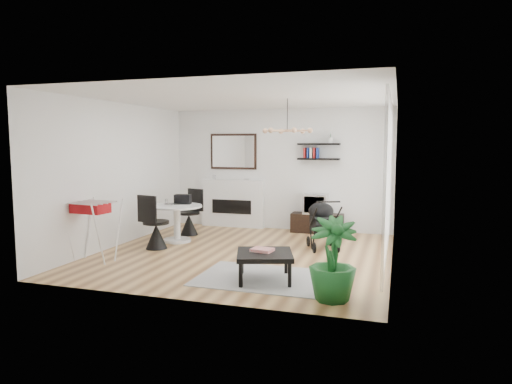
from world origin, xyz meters
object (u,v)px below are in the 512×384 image
(drying_rack, at_px, (94,230))
(stroller, at_px, (322,227))
(coffee_table, at_px, (265,256))
(potted_plant, at_px, (333,259))
(crt_tv, at_px, (316,204))
(tv_console, at_px, (317,223))
(fireplace, at_px, (233,198))
(dining_table, at_px, (177,218))

(drying_rack, xyz_separation_m, stroller, (3.43, 2.04, -0.12))
(coffee_table, xyz_separation_m, potted_plant, (1.02, -0.52, 0.15))
(crt_tv, bearing_deg, drying_rack, -130.92)
(potted_plant, bearing_deg, tv_console, 102.25)
(stroller, height_order, coffee_table, stroller)
(fireplace, relative_size, stroller, 2.27)
(drying_rack, distance_m, potted_plant, 4.07)
(dining_table, relative_size, coffee_table, 1.03)
(dining_table, height_order, stroller, stroller)
(coffee_table, bearing_deg, stroller, 78.67)
(drying_rack, bearing_deg, crt_tv, 54.24)
(tv_console, xyz_separation_m, coffee_table, (-0.10, -3.72, 0.15))
(dining_table, relative_size, stroller, 1.05)
(dining_table, bearing_deg, coffee_table, -39.67)
(tv_console, distance_m, dining_table, 3.04)
(fireplace, xyz_separation_m, stroller, (2.35, -1.61, -0.28))
(stroller, relative_size, potted_plant, 0.92)
(stroller, bearing_deg, fireplace, 123.78)
(tv_console, relative_size, drying_rack, 1.12)
(fireplace, xyz_separation_m, dining_table, (-0.48, -1.88, -0.21))
(tv_console, distance_m, drying_rack, 4.69)
(tv_console, bearing_deg, dining_table, -144.80)
(crt_tv, relative_size, coffee_table, 0.52)
(fireplace, distance_m, drying_rack, 3.80)
(fireplace, bearing_deg, potted_plant, -56.23)
(tv_console, distance_m, crt_tv, 0.43)
(crt_tv, bearing_deg, coffee_table, -90.97)
(tv_console, bearing_deg, coffee_table, -91.55)
(potted_plant, bearing_deg, stroller, 101.70)
(stroller, xyz_separation_m, coffee_table, (-0.45, -2.24, -0.05))
(tv_console, distance_m, potted_plant, 4.35)
(fireplace, distance_m, stroller, 2.86)
(fireplace, xyz_separation_m, tv_console, (2.00, -0.13, -0.48))
(crt_tv, xyz_separation_m, coffee_table, (-0.06, -3.72, -0.27))
(drying_rack, distance_m, coffee_table, 2.99)
(fireplace, distance_m, tv_console, 2.06)
(crt_tv, distance_m, dining_table, 3.00)
(tv_console, distance_m, coffee_table, 3.72)
(crt_tv, xyz_separation_m, potted_plant, (0.96, -4.24, -0.12))
(crt_tv, height_order, coffee_table, crt_tv)
(tv_console, bearing_deg, stroller, -76.72)
(crt_tv, relative_size, stroller, 0.53)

